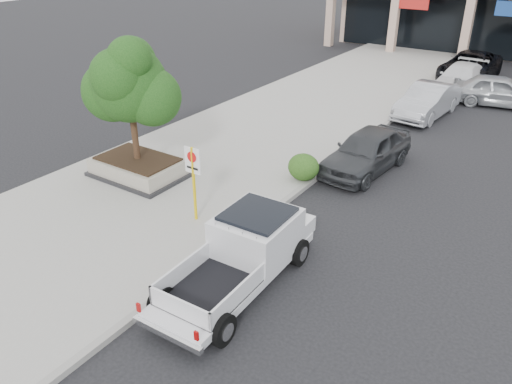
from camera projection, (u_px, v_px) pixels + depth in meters
ground at (274, 267)px, 13.01m from camera, size 120.00×120.00×0.00m
sidewalk at (238, 147)px, 20.12m from camera, size 8.00×52.00×0.15m
curb at (326, 170)px, 18.16m from camera, size 0.20×52.00×0.15m
planter at (139, 167)px, 17.45m from camera, size 3.20×2.20×0.68m
planter_tree at (135, 84)px, 16.14m from camera, size 2.90×2.55×4.00m
no_parking_sign at (193, 174)px, 14.23m from camera, size 0.55×0.09×2.30m
hedge at (304, 167)px, 17.10m from camera, size 1.10×0.99×0.93m
pickup_truck at (236, 259)px, 11.92m from camera, size 2.08×5.27×1.64m
curb_car_a at (366, 151)px, 18.00m from camera, size 2.23×4.63×1.52m
curb_car_b at (428, 101)px, 23.42m from camera, size 2.02×4.75×1.52m
curb_car_c at (460, 78)px, 27.37m from camera, size 2.17×4.94×1.41m
curb_car_d at (470, 66)px, 29.42m from camera, size 2.83×5.82×1.59m
lot_car_a at (500, 91)px, 24.89m from camera, size 4.79×2.59×1.55m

